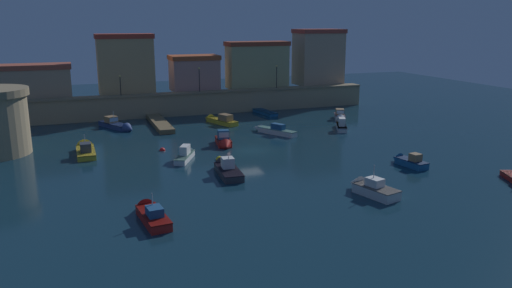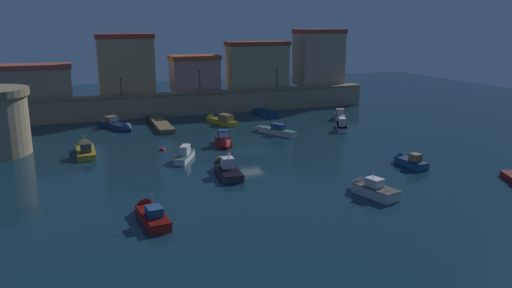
% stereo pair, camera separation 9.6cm
% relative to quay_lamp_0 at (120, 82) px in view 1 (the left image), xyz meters
% --- Properties ---
extents(ground_plane, '(141.33, 141.33, 0.00)m').
position_rel_quay_lamp_0_xyz_m(ground_plane, '(11.66, -24.67, -5.54)').
color(ground_plane, '#112D3D').
extents(quay_wall, '(56.81, 2.53, 3.49)m').
position_rel_quay_lamp_0_xyz_m(quay_wall, '(11.66, 0.00, -3.78)').
color(quay_wall, '#9E8966').
rests_on(quay_wall, ground).
extents(old_town_backdrop, '(55.15, 5.47, 9.60)m').
position_rel_quay_lamp_0_xyz_m(old_town_backdrop, '(14.68, 3.38, 1.63)').
color(old_town_backdrop, tan).
rests_on(old_town_backdrop, ground).
extents(pier_dock, '(1.99, 11.98, 0.70)m').
position_rel_quay_lamp_0_xyz_m(pier_dock, '(4.37, -7.10, -5.23)').
color(pier_dock, brown).
rests_on(pier_dock, ground).
extents(quay_lamp_0, '(0.32, 0.32, 3.03)m').
position_rel_quay_lamp_0_xyz_m(quay_lamp_0, '(0.00, 0.00, 0.00)').
color(quay_lamp_0, black).
rests_on(quay_lamp_0, quay_wall).
extents(quay_lamp_1, '(0.32, 0.32, 3.80)m').
position_rel_quay_lamp_0_xyz_m(quay_lamp_1, '(11.95, 0.00, 0.45)').
color(quay_lamp_1, black).
rests_on(quay_lamp_1, quay_wall).
extents(quay_lamp_2, '(0.32, 0.32, 3.76)m').
position_rel_quay_lamp_0_xyz_m(quay_lamp_2, '(24.94, 0.00, 0.42)').
color(quay_lamp_2, black).
rests_on(quay_lamp_2, quay_wall).
extents(moored_boat_0, '(3.55, 5.53, 1.78)m').
position_rel_quay_lamp_0_xyz_m(moored_boat_0, '(4.05, -25.44, -5.06)').
color(moored_boat_0, white).
rests_on(moored_boat_0, ground).
extents(moored_boat_1, '(2.16, 4.74, 2.16)m').
position_rel_quay_lamp_0_xyz_m(moored_boat_1, '(9.43, -21.48, -5.00)').
color(moored_boat_1, red).
rests_on(moored_boat_1, ground).
extents(moored_boat_2, '(3.91, 6.96, 1.88)m').
position_rel_quay_lamp_0_xyz_m(moored_boat_2, '(12.62, -8.30, -5.06)').
color(moored_boat_2, gold).
rests_on(moored_boat_2, ground).
extents(moored_boat_3, '(1.89, 4.52, 1.72)m').
position_rel_quay_lamp_0_xyz_m(moored_boat_3, '(24.59, -35.72, -5.08)').
color(moored_boat_3, '#195689').
rests_on(moored_boat_3, ground).
extents(moored_boat_4, '(3.67, 5.93, 1.96)m').
position_rel_quay_lamp_0_xyz_m(moored_boat_4, '(27.20, -17.58, -5.04)').
color(moored_boat_4, silver).
rests_on(moored_boat_4, ground).
extents(moored_boat_5, '(2.92, 5.24, 3.03)m').
position_rel_quay_lamp_0_xyz_m(moored_boat_5, '(16.15, -41.87, -5.02)').
color(moored_boat_5, silver).
rests_on(moored_boat_5, ground).
extents(moored_boat_6, '(4.26, 6.77, 1.60)m').
position_rel_quay_lamp_0_xyz_m(moored_boat_6, '(17.29, -17.34, -5.07)').
color(moored_boat_6, silver).
rests_on(moored_boat_6, ground).
extents(moored_boat_7, '(1.95, 6.84, 2.82)m').
position_rel_quay_lamp_0_xyz_m(moored_boat_7, '(-5.94, -19.22, -5.13)').
color(moored_boat_7, gold).
rests_on(moored_boat_7, ground).
extents(moored_boat_8, '(2.26, 6.63, 2.42)m').
position_rel_quay_lamp_0_xyz_m(moored_boat_8, '(6.57, -31.69, -5.09)').
color(moored_boat_8, '#333338').
rests_on(moored_boat_8, ground).
extents(moored_boat_9, '(2.49, 7.10, 1.42)m').
position_rel_quay_lamp_0_xyz_m(moored_boat_9, '(21.30, -2.48, -5.26)').
color(moored_boat_9, '#195689').
rests_on(moored_boat_9, ground).
extents(moored_boat_10, '(2.11, 6.00, 2.59)m').
position_rel_quay_lamp_0_xyz_m(moored_boat_10, '(-2.10, -40.96, -5.11)').
color(moored_boat_10, red).
rests_on(moored_boat_10, ground).
extents(moored_boat_11, '(3.11, 4.63, 1.84)m').
position_rel_quay_lamp_0_xyz_m(moored_boat_11, '(30.19, -11.96, -5.02)').
color(moored_boat_11, silver).
rests_on(moored_boat_11, ground).
extents(moored_boat_13, '(4.66, 7.33, 2.74)m').
position_rel_quay_lamp_0_xyz_m(moored_boat_13, '(-1.26, -7.22, -5.10)').
color(moored_boat_13, navy).
rests_on(moored_boat_13, ground).
extents(mooring_buoy_0, '(0.66, 0.66, 0.66)m').
position_rel_quay_lamp_0_xyz_m(mooring_buoy_0, '(2.25, -21.12, -5.54)').
color(mooring_buoy_0, red).
rests_on(mooring_buoy_0, ground).
extents(mooring_buoy_1, '(0.74, 0.74, 0.74)m').
position_rel_quay_lamp_0_xyz_m(mooring_buoy_1, '(7.24, -27.03, -5.54)').
color(mooring_buoy_1, yellow).
rests_on(mooring_buoy_1, ground).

